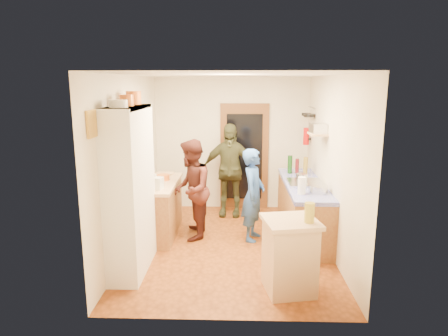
{
  "coord_description": "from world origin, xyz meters",
  "views": [
    {
      "loc": [
        0.1,
        -5.83,
        2.49
      ],
      "look_at": [
        -0.1,
        0.15,
        1.21
      ],
      "focal_mm": 32.0,
      "sensor_mm": 36.0,
      "label": 1
    }
  ],
  "objects_px": {
    "island_base": "(289,257)",
    "person_back": "(230,170)",
    "right_counter_base": "(303,211)",
    "person_hob": "(255,195)",
    "hutch_body": "(130,190)",
    "person_left": "(193,189)"
  },
  "relations": [
    {
      "from": "hutch_body",
      "to": "person_hob",
      "type": "height_order",
      "value": "hutch_body"
    },
    {
      "from": "person_left",
      "to": "person_back",
      "type": "height_order",
      "value": "person_back"
    },
    {
      "from": "right_counter_base",
      "to": "person_hob",
      "type": "relative_size",
      "value": 1.48
    },
    {
      "from": "hutch_body",
      "to": "island_base",
      "type": "bearing_deg",
      "value": -14.93
    },
    {
      "from": "island_base",
      "to": "person_hob",
      "type": "bearing_deg",
      "value": 102.38
    },
    {
      "from": "right_counter_base",
      "to": "person_back",
      "type": "relative_size",
      "value": 1.25
    },
    {
      "from": "hutch_body",
      "to": "person_hob",
      "type": "xyz_separation_m",
      "value": [
        1.69,
        1.06,
        -0.36
      ]
    },
    {
      "from": "hutch_body",
      "to": "person_hob",
      "type": "bearing_deg",
      "value": 32.22
    },
    {
      "from": "hutch_body",
      "to": "person_back",
      "type": "xyz_separation_m",
      "value": [
        1.27,
        2.29,
        -0.22
      ]
    },
    {
      "from": "person_hob",
      "to": "person_left",
      "type": "xyz_separation_m",
      "value": [
        -0.99,
        0.1,
        0.07
      ]
    },
    {
      "from": "right_counter_base",
      "to": "island_base",
      "type": "distance_m",
      "value": 1.9
    },
    {
      "from": "island_base",
      "to": "person_left",
      "type": "height_order",
      "value": "person_left"
    },
    {
      "from": "right_counter_base",
      "to": "person_hob",
      "type": "bearing_deg",
      "value": -163.78
    },
    {
      "from": "right_counter_base",
      "to": "island_base",
      "type": "xyz_separation_m",
      "value": [
        -0.46,
        -1.84,
        0.01
      ]
    },
    {
      "from": "hutch_body",
      "to": "right_counter_base",
      "type": "xyz_separation_m",
      "value": [
        2.5,
        1.3,
        -0.68
      ]
    },
    {
      "from": "person_back",
      "to": "person_hob",
      "type": "bearing_deg",
      "value": -65.89
    },
    {
      "from": "island_base",
      "to": "person_back",
      "type": "height_order",
      "value": "person_back"
    },
    {
      "from": "hutch_body",
      "to": "person_back",
      "type": "distance_m",
      "value": 2.63
    },
    {
      "from": "person_hob",
      "to": "person_back",
      "type": "bearing_deg",
      "value": 33.15
    },
    {
      "from": "person_left",
      "to": "hutch_body",
      "type": "bearing_deg",
      "value": -32.6
    },
    {
      "from": "person_hob",
      "to": "person_back",
      "type": "distance_m",
      "value": 1.3
    },
    {
      "from": "person_left",
      "to": "person_back",
      "type": "xyz_separation_m",
      "value": [
        0.57,
        1.12,
        0.07
      ]
    }
  ]
}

